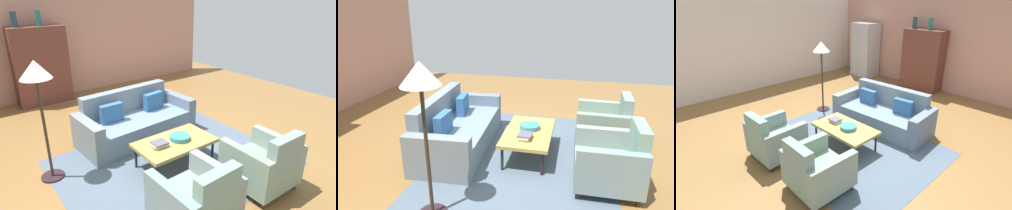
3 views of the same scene
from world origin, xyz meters
The scene contains 9 objects.
ground_plane centered at (0.00, 0.00, 0.00)m, with size 10.31×10.31×0.00m, color brown.
area_rug centered at (0.10, -0.49, 0.00)m, with size 3.40×2.60×0.01m, color #4E5E6E.
couch centered at (0.09, 0.65, 0.29)m, with size 2.15×1.03×0.86m.
coffee_table centered at (0.10, -0.54, 0.37)m, with size 1.20×0.70×0.40m.
armchair_left centered at (-0.50, -1.71, 0.34)m, with size 0.82×0.82×0.88m.
armchair_right centered at (0.70, -1.71, 0.34)m, with size 0.82×0.82×0.88m.
fruit_bowl centered at (0.19, -0.54, 0.44)m, with size 0.31×0.31×0.07m, color teal.
book_stack centered at (-0.18, -0.53, 0.44)m, with size 0.25×0.20×0.07m.
floor_lamp centered at (-1.53, 0.25, 1.44)m, with size 0.40×0.40×1.72m.
Camera 2 is at (-4.00, -1.18, 2.22)m, focal length 31.84 mm.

